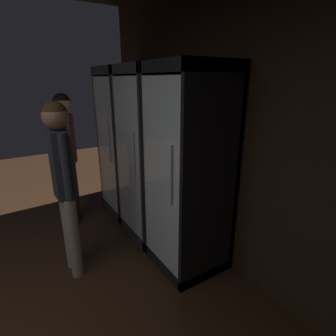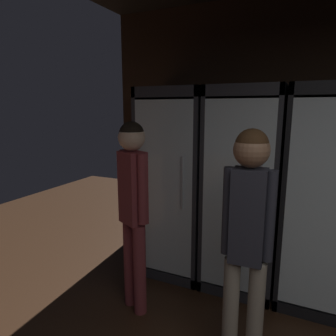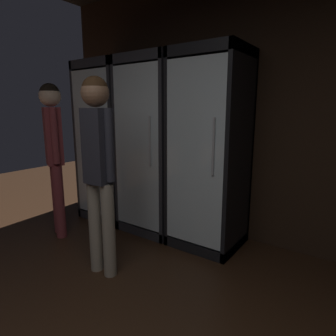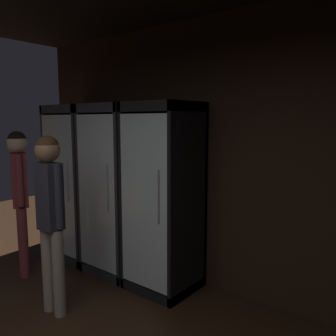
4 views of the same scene
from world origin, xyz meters
name	(u,v)px [view 1 (image 1 of 4)]	position (x,y,z in m)	size (l,w,h in m)	color
wall_back	(293,138)	(0.00, 3.03, 1.40)	(6.00, 0.06, 2.80)	black
cooler_far_left	(131,144)	(-2.15, 2.72, 0.96)	(0.67, 0.64, 1.95)	#2B2B30
cooler_left	(156,157)	(-1.45, 2.72, 0.95)	(0.67, 0.64, 1.95)	#2B2B30
cooler_center	(193,174)	(-0.75, 2.72, 0.96)	(0.67, 0.64, 1.95)	black
shopper_near	(63,174)	(-1.22, 1.65, 1.02)	(0.32, 0.22, 1.64)	gray
shopper_far	(67,146)	(-2.20, 1.90, 1.03)	(0.31, 0.24, 1.65)	brown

